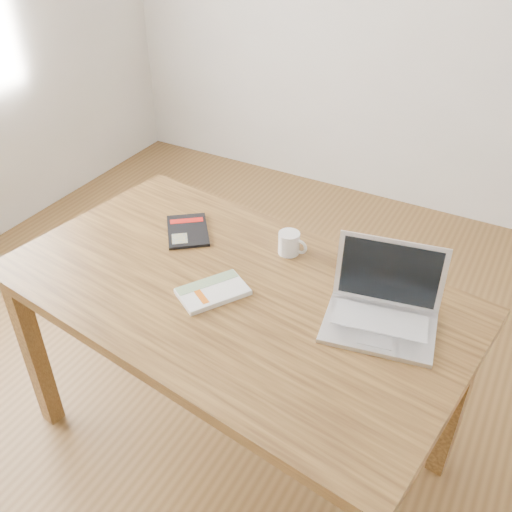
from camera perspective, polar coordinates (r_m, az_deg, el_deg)
The scene contains 6 objects.
room at distance 1.54m, azimuth -1.84°, elevation 16.85°, with size 4.04×4.04×2.70m.
desk at distance 1.81m, azimuth -2.31°, elevation -5.41°, with size 1.53×1.01×0.75m.
white_guidebook at distance 1.73m, azimuth -4.33°, elevation -3.58°, with size 0.21×0.24×0.02m.
black_guidebook at distance 2.02m, azimuth -6.86°, elevation 2.54°, with size 0.24×0.25×0.01m.
laptop at distance 1.65m, azimuth 12.56°, elevation -5.01°, with size 0.35×0.30×0.22m.
coffee_mug at distance 1.89m, azimuth 3.38°, elevation 1.33°, with size 0.10×0.07×0.08m.
Camera 1 is at (0.68, -1.25, 1.85)m, focal length 40.00 mm.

